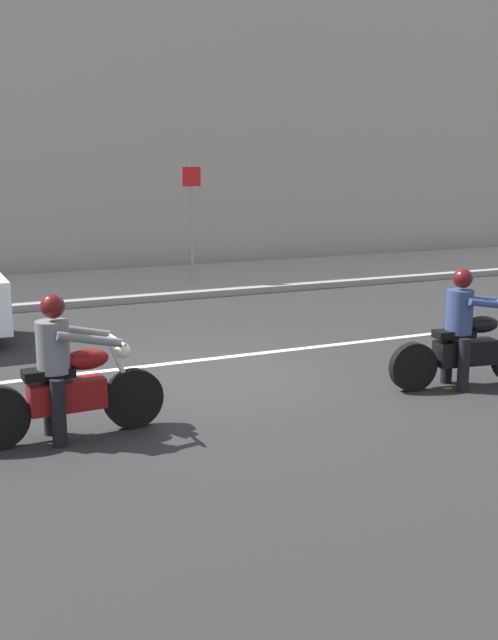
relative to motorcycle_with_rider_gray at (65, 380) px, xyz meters
The scene contains 7 objects.
ground_plane 2.90m from the motorcycle_with_rider_gray, 32.87° to the left, with size 80.00×80.00×0.00m, color #252525.
sidewalk_slab 9.84m from the motorcycle_with_rider_gray, 76.03° to the left, with size 40.00×4.40×0.14m, color gray.
building_facade 13.74m from the motorcycle_with_rider_gray, 79.61° to the left, with size 40.00×1.40×9.28m, color #A89E8E.
lane_marking_stripe 2.98m from the motorcycle_with_rider_gray, 56.82° to the left, with size 18.00×0.14×0.01m, color silver.
motorcycle_with_rider_gray is the anchor object (origin of this frame).
motorcycle_with_rider_denim_blue 5.08m from the motorcycle_with_rider_gray, ahead, with size 2.11×0.74×1.55m.
street_sign_post 10.05m from the motorcycle_with_rider_gray, 62.00° to the left, with size 0.44×0.08×2.68m.
Camera 1 is at (-3.76, -9.18, 2.84)m, focal length 42.15 mm.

